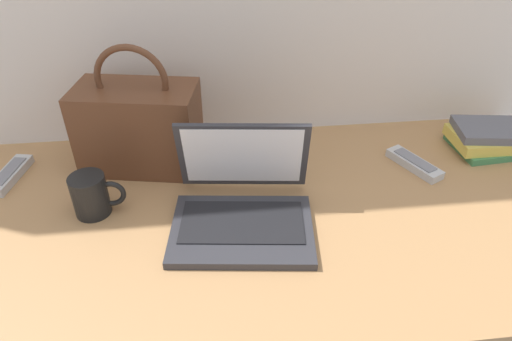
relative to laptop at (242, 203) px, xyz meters
The scene contains 7 objects.
desk 0.10m from the laptop, 14.86° to the left, with size 1.60×0.76×0.03m.
laptop is the anchor object (origin of this frame).
coffee_mug 0.34m from the laptop, 169.42° to the left, with size 0.12×0.08×0.10m.
remote_control_near 0.62m from the laptop, 158.85° to the left, with size 0.08×0.17×0.02m.
remote_control_far 0.50m from the laptop, 18.41° to the left, with size 0.11×0.16×0.02m.
handbag 0.36m from the laptop, 133.55° to the left, with size 0.32×0.21×0.33m.
book_stack 0.74m from the laptop, 17.53° to the left, with size 0.19×0.16×0.07m.
Camera 1 is at (-0.13, -0.81, 0.73)m, focal length 32.27 mm.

